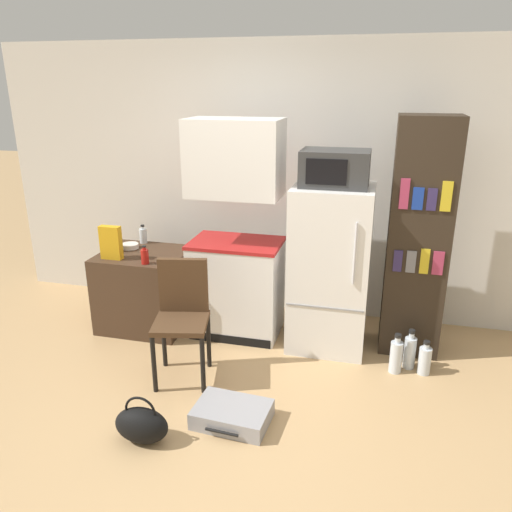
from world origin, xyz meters
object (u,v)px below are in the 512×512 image
Objects in this scene: bowl at (130,246)px; bottle_ketchup_red at (145,256)px; side_table at (146,289)px; water_bottle_back at (396,356)px; suitcase_large_flat at (232,414)px; kitchen_hutch at (236,240)px; cereal_box at (111,243)px; water_bottle_front at (425,360)px; handbag at (142,425)px; chair at (182,309)px; bottle_clear_short at (143,235)px; bottle_wine_dark at (109,241)px; bookshelf at (418,240)px; refrigerator at (330,269)px; microwave at (335,168)px; water_bottle_middle at (410,352)px.

bottle_ketchup_red is at bearing -47.22° from bowl.
side_table is 2.33m from water_bottle_back.
kitchen_hutch is at bearing 108.58° from suitcase_large_flat.
kitchen_hutch is 6.44× the size of cereal_box.
cereal_box reaches higher than water_bottle_front.
bowl is at bearing 172.42° from water_bottle_front.
bowl is 0.47× the size of water_bottle_back.
cereal_box reaches higher than side_table.
bowl is (-0.18, 0.10, 0.38)m from side_table.
side_table reaches higher than handbag.
chair is at bearing -30.21° from cereal_box.
bottle_clear_short reaches higher than handbag.
bottle_ketchup_red is 0.67× the size of bottle_wine_dark.
bottle_ketchup_red is 0.72m from chair.
chair is at bearing -104.64° from kitchen_hutch.
kitchen_hutch reaches higher than side_table.
bookshelf reaches higher than bottle_wine_dark.
bottle_wine_dark is at bearing -177.63° from refrigerator.
handbag is (0.88, -1.64, -0.62)m from bowl.
microwave is at bearing -108.33° from refrigerator.
bookshelf is 6.86× the size of water_bottle_front.
bottle_wine_dark is at bearing 133.22° from chair.
bottle_wine_dark is 0.26× the size of chair.
suitcase_large_flat is at bearing -111.58° from refrigerator.
kitchen_hutch reaches higher than refrigerator.
side_table is 3.14× the size of bottle_wine_dark.
cereal_box is 0.83× the size of handbag.
bottle_wine_dark is at bearing 175.54° from water_bottle_front.
cereal_box is (-0.06, -0.49, 0.07)m from bottle_clear_short.
kitchen_hutch reaches higher than water_bottle_middle.
water_bottle_back is (2.30, -0.29, -0.22)m from side_table.
suitcase_large_flat is at bearing -131.14° from bookshelf.
microwave is 1.02× the size of suitcase_large_flat.
chair is at bearing -34.38° from bottle_wine_dark.
bookshelf is 10.90× the size of bottle_clear_short.
water_bottle_back is (2.43, -0.58, -0.66)m from bottle_clear_short.
microwave is 0.27× the size of bookshelf.
bottle_wine_dark is 0.86× the size of water_bottle_front.
cereal_box is at bearing -97.00° from bottle_clear_short.
cereal_box reaches higher than handbag.
microwave is at bearing -2.50° from kitchen_hutch.
bottle_wine_dark is 0.47× the size of suitcase_large_flat.
bottle_wine_dark is 0.21m from cereal_box.
bottle_ketchup_red is 1.03× the size of bowl.
cereal_box is (-1.90, -0.25, -0.69)m from microwave.
microwave is 1.87× the size of water_bottle_front.
chair is at bearing -43.68° from bowl.
water_bottle_front is (2.71, -0.36, -0.62)m from bowl.
bottle_clear_short is 1.30m from chair.
bottle_ketchup_red is at bearing -169.13° from microwave.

